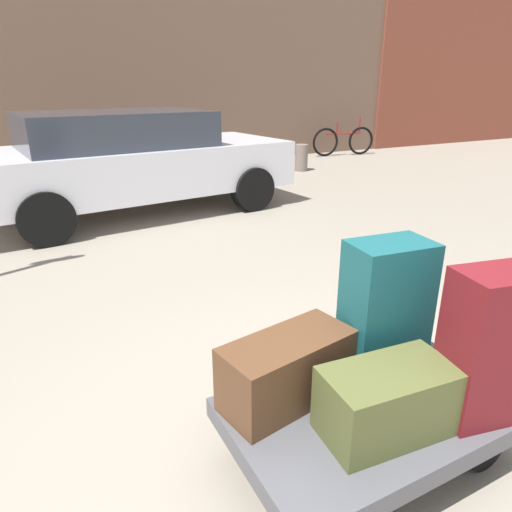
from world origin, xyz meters
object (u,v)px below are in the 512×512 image
(suitcase_maroon_center, at_px, (492,346))
(luggage_cart, at_px, (373,417))
(duffel_bag_olive_front_left, at_px, (388,401))
(suitcase_teal_rear_left, at_px, (385,310))
(parked_car, at_px, (132,160))
(bollard_kerb_near, at_px, (242,163))
(bollard_kerb_mid, at_px, (301,158))
(duffel_bag_brown_stacked_top, at_px, (288,370))
(bicycle_leaning, at_px, (343,141))

(suitcase_maroon_center, bearing_deg, luggage_cart, 158.02)
(duffel_bag_olive_front_left, relative_size, suitcase_teal_rear_left, 0.80)
(suitcase_maroon_center, distance_m, parked_car, 5.52)
(luggage_cart, xyz_separation_m, suitcase_teal_rear_left, (0.20, 0.20, 0.43))
(bollard_kerb_near, height_order, bollard_kerb_mid, same)
(parked_car, xyz_separation_m, bollard_kerb_mid, (4.00, 1.76, -0.48))
(suitcase_maroon_center, relative_size, parked_car, 0.16)
(suitcase_teal_rear_left, xyz_separation_m, bollard_kerb_mid, (3.94, 6.82, -0.42))
(duffel_bag_olive_front_left, xyz_separation_m, duffel_bag_brown_stacked_top, (-0.27, 0.38, 0.01))
(suitcase_maroon_center, relative_size, bollard_kerb_near, 1.25)
(bicycle_leaning, bearing_deg, suitcase_teal_rear_left, -126.84)
(suitcase_teal_rear_left, height_order, parked_car, parked_car)
(luggage_cart, distance_m, duffel_bag_olive_front_left, 0.27)
(suitcase_teal_rear_left, relative_size, duffel_bag_brown_stacked_top, 1.12)
(duffel_bag_olive_front_left, relative_size, suitcase_maroon_center, 0.81)
(suitcase_maroon_center, distance_m, bollard_kerb_near, 7.65)
(luggage_cart, distance_m, bollard_kerb_mid, 8.15)
(parked_car, bearing_deg, suitcase_maroon_center, -87.45)
(parked_car, bearing_deg, bollard_kerb_near, 34.35)
(bicycle_leaning, bearing_deg, duffel_bag_olive_front_left, -126.90)
(bollard_kerb_near, bearing_deg, parked_car, -145.65)
(suitcase_teal_rear_left, height_order, suitcase_maroon_center, suitcase_teal_rear_left)
(luggage_cart, xyz_separation_m, bollard_kerb_near, (2.72, 7.02, 0.01))
(duffel_bag_olive_front_left, xyz_separation_m, bollard_kerb_near, (2.79, 7.16, -0.21))
(duffel_bag_olive_front_left, bearing_deg, parked_car, 92.89)
(duffel_bag_brown_stacked_top, relative_size, bicycle_leaning, 0.37)
(duffel_bag_olive_front_left, height_order, bollard_kerb_mid, duffel_bag_olive_front_left)
(suitcase_teal_rear_left, relative_size, bollard_kerb_mid, 1.28)
(suitcase_maroon_center, xyz_separation_m, bicycle_leaning, (6.00, 8.71, -0.32))
(bicycle_leaning, relative_size, bollard_kerb_near, 3.11)
(bollard_kerb_near, relative_size, bollard_kerb_mid, 1.00)
(bollard_kerb_near, bearing_deg, luggage_cart, -111.20)
(suitcase_maroon_center, bearing_deg, bicycle_leaning, 67.03)
(suitcase_teal_rear_left, xyz_separation_m, duffel_bag_brown_stacked_top, (-0.54, 0.03, -0.20))
(parked_car, relative_size, bollard_kerb_near, 7.96)
(luggage_cart, height_order, bollard_kerb_mid, bollard_kerb_mid)
(duffel_bag_olive_front_left, bearing_deg, bollard_kerb_near, 73.89)
(suitcase_maroon_center, bearing_deg, bollard_kerb_mid, 74.26)
(duffel_bag_olive_front_left, bearing_deg, duffel_bag_brown_stacked_top, 130.25)
(luggage_cart, height_order, duffel_bag_olive_front_left, duffel_bag_olive_front_left)
(duffel_bag_olive_front_left, xyz_separation_m, suitcase_maroon_center, (0.46, -0.11, 0.20))
(suitcase_teal_rear_left, bearing_deg, bollard_kerb_mid, 66.34)
(suitcase_teal_rear_left, bearing_deg, parked_car, 97.06)
(bicycle_leaning, distance_m, bollard_kerb_near, 3.94)
(luggage_cart, height_order, duffel_bag_brown_stacked_top, duffel_bag_brown_stacked_top)
(bollard_kerb_mid, bearing_deg, suitcase_maroon_center, -117.31)
(suitcase_maroon_center, height_order, bollard_kerb_near, suitcase_maroon_center)
(duffel_bag_olive_front_left, distance_m, suitcase_teal_rear_left, 0.49)
(luggage_cart, xyz_separation_m, parked_car, (0.15, 5.26, 0.49))
(luggage_cart, height_order, bicycle_leaning, bicycle_leaning)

